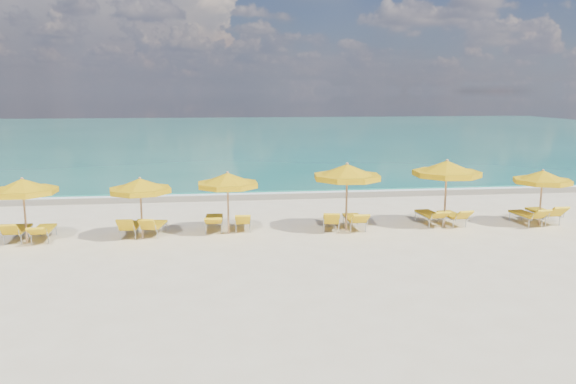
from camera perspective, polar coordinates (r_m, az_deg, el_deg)
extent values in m
plane|color=beige|center=(20.29, 0.55, -4.08)|extent=(120.00, 120.00, 0.00)
cube|color=#126958|center=(67.71, -5.10, 5.92)|extent=(120.00, 80.00, 0.30)
cube|color=tan|center=(27.47, -1.59, -0.30)|extent=(120.00, 2.60, 0.01)
cube|color=white|center=(28.25, -1.75, -0.01)|extent=(120.00, 1.20, 0.03)
cube|color=white|center=(36.96, -12.43, 2.18)|extent=(14.00, 0.36, 0.05)
cube|color=white|center=(45.05, 6.43, 3.76)|extent=(18.00, 0.30, 0.05)
cylinder|color=tan|center=(20.48, -25.18, -1.85)|extent=(0.07, 0.07, 2.15)
cone|color=#DDA90B|center=(20.33, -25.37, 0.63)|extent=(2.89, 2.89, 0.43)
cylinder|color=#DDA90B|center=(20.36, -25.32, 0.05)|extent=(2.91, 2.91, 0.17)
sphere|color=tan|center=(20.30, -25.42, 1.24)|extent=(0.10, 0.10, 0.10)
cylinder|color=tan|center=(19.75, -14.69, -1.73)|extent=(0.06, 0.06, 2.07)
cone|color=#DDA90B|center=(19.60, -14.80, 0.75)|extent=(2.47, 2.47, 0.41)
cylinder|color=#DDA90B|center=(19.63, -14.77, 0.17)|extent=(2.50, 2.50, 0.17)
sphere|color=tan|center=(19.57, -14.83, 1.37)|extent=(0.09, 0.09, 0.09)
cylinder|color=tan|center=(19.97, -6.11, -1.22)|extent=(0.07, 0.07, 2.15)
cone|color=#DDA90B|center=(19.81, -6.16, 1.34)|extent=(2.83, 2.83, 0.43)
cylinder|color=#DDA90B|center=(19.84, -6.14, 0.74)|extent=(2.85, 2.85, 0.17)
sphere|color=tan|center=(19.78, -6.17, 1.97)|extent=(0.10, 0.10, 0.10)
cylinder|color=tan|center=(20.37, 5.97, -0.63)|extent=(0.07, 0.07, 2.39)
cone|color=#DDA90B|center=(20.21, 6.02, 2.17)|extent=(3.04, 3.04, 0.48)
cylinder|color=#DDA90B|center=(20.24, 6.01, 1.52)|extent=(3.06, 3.06, 0.19)
sphere|color=tan|center=(20.18, 6.04, 2.86)|extent=(0.11, 0.11, 0.11)
cylinder|color=tan|center=(21.67, 15.71, -0.24)|extent=(0.08, 0.08, 2.44)
cone|color=#DDA90B|center=(21.51, 15.84, 2.44)|extent=(3.20, 3.20, 0.49)
cylinder|color=#DDA90B|center=(21.54, 15.81, 1.82)|extent=(3.23, 3.23, 0.20)
sphere|color=tan|center=(21.48, 15.87, 3.10)|extent=(0.11, 0.11, 0.11)
cylinder|color=tan|center=(23.10, 24.30, -0.62)|extent=(0.06, 0.06, 2.06)
cone|color=#DDA90B|center=(22.97, 24.46, 1.50)|extent=(2.18, 2.18, 0.41)
cylinder|color=#DDA90B|center=(23.00, 24.42, 1.01)|extent=(2.20, 2.20, 0.16)
sphere|color=tan|center=(22.94, 24.50, 2.02)|extent=(0.09, 0.09, 0.09)
cube|color=gold|center=(21.26, -25.71, -3.41)|extent=(0.60, 1.31, 0.08)
cube|color=gold|center=(20.41, -26.47, -3.43)|extent=(0.59, 0.52, 0.46)
cube|color=gold|center=(20.94, -23.54, -3.45)|extent=(0.64, 1.32, 0.08)
cube|color=gold|center=(20.04, -24.14, -3.64)|extent=(0.60, 0.60, 0.36)
cube|color=gold|center=(20.49, -15.60, -3.28)|extent=(0.66, 1.29, 0.08)
cube|color=gold|center=(19.66, -16.16, -3.23)|extent=(0.59, 0.51, 0.48)
cube|color=gold|center=(20.39, -13.36, -3.25)|extent=(0.78, 1.33, 0.08)
cube|color=gold|center=(19.58, -14.08, -3.22)|extent=(0.63, 0.57, 0.46)
cube|color=gold|center=(20.79, -7.51, -2.70)|extent=(0.65, 1.39, 0.08)
cube|color=gold|center=(19.80, -7.59, -2.92)|extent=(0.63, 0.64, 0.36)
cube|color=gold|center=(20.74, -4.61, -2.80)|extent=(0.60, 1.24, 0.07)
cube|color=gold|center=(19.89, -4.61, -2.81)|extent=(0.57, 0.51, 0.42)
cube|color=gold|center=(20.73, 4.40, -2.76)|extent=(0.80, 1.35, 0.08)
cube|color=gold|center=(19.86, 4.45, -2.71)|extent=(0.65, 0.58, 0.47)
cube|color=gold|center=(20.93, 6.72, -2.63)|extent=(0.61, 1.34, 0.08)
cube|color=gold|center=(20.02, 7.34, -2.70)|extent=(0.60, 0.57, 0.42)
cube|color=gold|center=(22.14, 14.10, -2.16)|extent=(0.68, 1.36, 0.08)
cube|color=gold|center=(21.29, 15.18, -2.27)|extent=(0.63, 0.62, 0.37)
cube|color=gold|center=(22.30, 16.26, -2.22)|extent=(0.69, 1.31, 0.08)
cube|color=gold|center=(21.53, 17.41, -2.23)|extent=(0.61, 0.58, 0.41)
cube|color=gold|center=(23.28, 22.94, -2.08)|extent=(0.69, 1.36, 0.08)
cube|color=gold|center=(22.53, 24.28, -2.06)|extent=(0.63, 0.59, 0.44)
cube|color=gold|center=(23.90, 24.40, -1.83)|extent=(0.65, 1.41, 0.09)
cube|color=gold|center=(23.09, 25.72, -1.80)|extent=(0.63, 0.58, 0.47)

